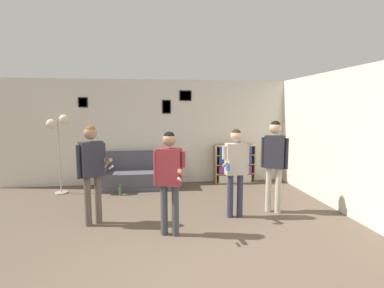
{
  "coord_description": "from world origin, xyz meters",
  "views": [
    {
      "loc": [
        -0.36,
        -3.35,
        1.97
      ],
      "look_at": [
        0.36,
        2.22,
        1.3
      ],
      "focal_mm": 28.0,
      "sensor_mm": 36.0,
      "label": 1
    }
  ],
  "objects": [
    {
      "name": "person_player_foreground_center",
      "position": [
        -0.13,
        1.13,
        0.99
      ],
      "size": [
        0.48,
        0.54,
        1.62
      ],
      "color": "#3D4247",
      "rests_on": "ground_plane"
    },
    {
      "name": "floor_lamp",
      "position": [
        -2.51,
        3.76,
        1.46
      ],
      "size": [
        0.5,
        0.28,
        1.83
      ],
      "color": "#ADA89E",
      "rests_on": "ground_plane"
    },
    {
      "name": "couch",
      "position": [
        -0.67,
        4.06,
        0.29
      ],
      "size": [
        1.88,
        0.8,
        0.88
      ],
      "color": "#4C4C56",
      "rests_on": "ground_plane"
    },
    {
      "name": "person_player_foreground_left",
      "position": [
        -1.39,
        1.73,
        1.04
      ],
      "size": [
        0.6,
        0.37,
        1.69
      ],
      "color": "brown",
      "rests_on": "ground_plane"
    },
    {
      "name": "wall_right",
      "position": [
        3.18,
        2.22,
        1.35
      ],
      "size": [
        0.06,
        6.85,
        2.7
      ],
      "color": "silver",
      "rests_on": "ground_plane"
    },
    {
      "name": "bottle_on_floor",
      "position": [
        -1.13,
        3.42,
        0.1
      ],
      "size": [
        0.06,
        0.06,
        0.25
      ],
      "color": "#3D6638",
      "rests_on": "ground_plane"
    },
    {
      "name": "wall_back",
      "position": [
        -0.0,
        4.48,
        1.35
      ],
      "size": [
        8.7,
        0.08,
        2.7
      ],
      "color": "silver",
      "rests_on": "ground_plane"
    },
    {
      "name": "ground_plane",
      "position": [
        0.0,
        0.0,
        0.0
      ],
      "size": [
        20.0,
        20.0,
        0.0
      ],
      "primitive_type": "plane",
      "color": "brown"
    },
    {
      "name": "bookshelf",
      "position": [
        1.76,
        4.26,
        0.5
      ],
      "size": [
        1.06,
        0.3,
        1.0
      ],
      "color": "#A87F51",
      "rests_on": "ground_plane"
    },
    {
      "name": "drinking_cup",
      "position": [
        1.89,
        4.26,
        1.05
      ],
      "size": [
        0.07,
        0.07,
        0.1
      ],
      "color": "blue",
      "rests_on": "bookshelf"
    },
    {
      "name": "person_watcher_holding_cup",
      "position": [
        1.09,
        1.76,
        0.98
      ],
      "size": [
        0.5,
        0.41,
        1.61
      ],
      "color": "#2D334C",
      "rests_on": "ground_plane"
    },
    {
      "name": "person_spectator_near_bookshelf",
      "position": [
        1.88,
        1.93,
        1.08
      ],
      "size": [
        0.44,
        0.36,
        1.74
      ],
      "color": "#B7AD99",
      "rests_on": "ground_plane"
    }
  ]
}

